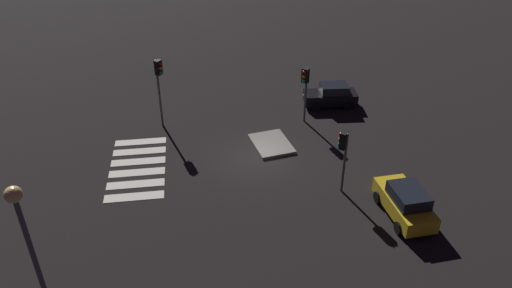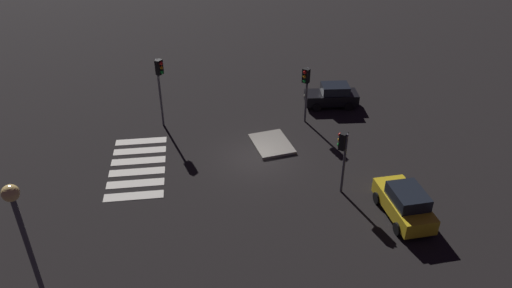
% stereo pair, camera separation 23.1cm
% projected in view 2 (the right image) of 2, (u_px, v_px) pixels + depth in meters
% --- Properties ---
extents(ground_plane, '(80.00, 80.00, 0.00)m').
position_uv_depth(ground_plane, '(256.00, 158.00, 29.56)').
color(ground_plane, black).
extents(traffic_island, '(3.32, 2.73, 0.18)m').
position_uv_depth(traffic_island, '(272.00, 144.00, 30.79)').
color(traffic_island, gray).
rests_on(traffic_island, ground).
extents(car_yellow, '(4.12, 2.11, 1.75)m').
position_uv_depth(car_yellow, '(405.00, 203.00, 24.49)').
color(car_yellow, gold).
rests_on(car_yellow, ground).
extents(car_black, '(2.00, 3.88, 1.65)m').
position_uv_depth(car_black, '(332.00, 96.00, 35.06)').
color(car_black, black).
rests_on(car_black, ground).
extents(traffic_light_west, '(0.53, 0.54, 3.92)m').
position_uv_depth(traffic_light_west, '(306.00, 82.00, 31.82)').
color(traffic_light_west, '#47474C').
rests_on(traffic_light_west, ground).
extents(traffic_light_south, '(0.54, 0.53, 4.74)m').
position_uv_depth(traffic_light_south, '(160.00, 77.00, 31.07)').
color(traffic_light_south, '#47474C').
rests_on(traffic_light_south, ground).
extents(traffic_light_north, '(0.54, 0.53, 3.65)m').
position_uv_depth(traffic_light_north, '(343.00, 148.00, 25.35)').
color(traffic_light_north, '#47474C').
rests_on(traffic_light_north, ground).
extents(street_lamp, '(0.56, 0.56, 7.24)m').
position_uv_depth(street_lamp, '(26.00, 241.00, 16.22)').
color(street_lamp, '#47474C').
rests_on(street_lamp, ground).
extents(crosswalk_near, '(6.45, 3.20, 0.02)m').
position_uv_depth(crosswalk_near, '(138.00, 166.00, 28.78)').
color(crosswalk_near, silver).
rests_on(crosswalk_near, ground).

